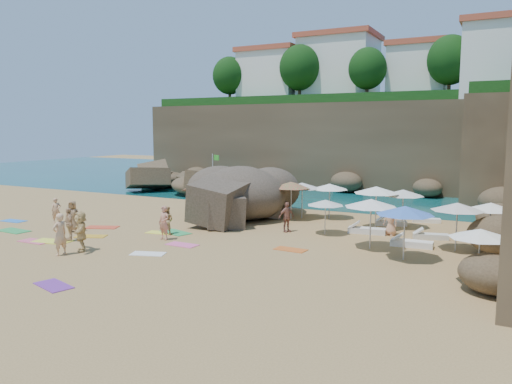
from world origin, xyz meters
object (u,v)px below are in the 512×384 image
at_px(parasol_2, 403,193).
at_px(lounger_0, 222,214).
at_px(flag_pole, 214,171).
at_px(person_stand_0, 56,210).
at_px(parasol_0, 239,178).
at_px(person_stand_6, 60,234).
at_px(person_stand_5, 192,191).
at_px(parasol_1, 302,186).
at_px(rock_outcrop, 209,215).
at_px(person_stand_1, 167,220).
at_px(person_stand_2, 254,188).
at_px(person_stand_4, 391,220).
at_px(person_stand_3, 287,217).

relative_size(parasol_2, lounger_0, 1.33).
xyz_separation_m(flag_pole, person_stand_0, (-3.33, -12.60, -1.60)).
bearing_deg(parasol_0, person_stand_6, -93.83).
distance_m(parasol_2, person_stand_5, 16.84).
height_order(flag_pole, parasol_2, flag_pole).
distance_m(parasol_2, person_stand_0, 20.56).
distance_m(parasol_0, parasol_1, 5.21).
bearing_deg(parasol_2, rock_outcrop, -172.95).
bearing_deg(lounger_0, rock_outcrop, 167.55).
xyz_separation_m(flag_pole, person_stand_1, (4.67, -12.22, -1.58)).
xyz_separation_m(lounger_0, person_stand_6, (-1.31, -11.89, 0.82)).
height_order(flag_pole, person_stand_6, flag_pole).
height_order(parasol_1, person_stand_6, parasol_1).
height_order(flag_pole, lounger_0, flag_pole).
bearing_deg(parasol_2, person_stand_0, -157.25).
bearing_deg(parasol_1, person_stand_1, -120.00).
distance_m(person_stand_5, person_stand_6, 16.79).
xyz_separation_m(parasol_2, person_stand_1, (-10.92, -7.55, -1.27)).
relative_size(parasol_0, lounger_0, 1.47).
xyz_separation_m(parasol_2, lounger_0, (-11.13, -1.47, -1.90)).
height_order(person_stand_2, person_stand_4, person_stand_2).
height_order(person_stand_4, person_stand_6, person_stand_6).
xyz_separation_m(rock_outcrop, person_stand_3, (6.68, -2.53, 0.83)).
bearing_deg(lounger_0, parasol_2, -6.77).
bearing_deg(parasol_0, person_stand_0, -128.71).
xyz_separation_m(rock_outcrop, lounger_0, (1.01, 0.03, 0.14)).
bearing_deg(person_stand_3, person_stand_2, 68.69).
height_order(rock_outcrop, parasol_1, parasol_1).
bearing_deg(rock_outcrop, flag_pole, 119.26).
relative_size(parasol_2, person_stand_0, 1.56).
bearing_deg(flag_pole, person_stand_0, -104.80).
bearing_deg(lounger_0, flag_pole, 111.77).
xyz_separation_m(flag_pole, person_stand_3, (10.14, -8.70, -1.52)).
relative_size(flag_pole, person_stand_4, 2.28).
bearing_deg(person_stand_1, parasol_2, -155.89).
xyz_separation_m(person_stand_0, person_stand_4, (18.75, 5.69, 0.05)).
xyz_separation_m(parasol_0, person_stand_6, (-0.99, -14.75, -1.29)).
bearing_deg(parasol_2, person_stand_6, -132.96).
height_order(parasol_1, person_stand_3, parasol_1).
relative_size(parasol_0, parasol_1, 1.08).
distance_m(person_stand_2, person_stand_4, 15.03).
xyz_separation_m(parasol_0, person_stand_3, (5.99, -5.42, -1.42)).
xyz_separation_m(person_stand_3, person_stand_6, (-6.98, -9.33, 0.13)).
distance_m(parasol_0, person_stand_1, 9.08).
bearing_deg(parasol_2, flag_pole, 163.34).
xyz_separation_m(parasol_0, lounger_0, (0.32, -2.86, -2.11)).
xyz_separation_m(parasol_1, person_stand_5, (-10.20, 2.53, -1.22)).
bearing_deg(person_stand_1, person_stand_0, -7.79).
distance_m(parasol_1, person_stand_1, 9.27).
height_order(parasol_2, person_stand_5, parasol_2).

